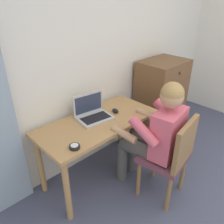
{
  "coord_description": "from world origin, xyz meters",
  "views": [
    {
      "loc": [
        -1.62,
        0.34,
        1.85
      ],
      "look_at": [
        -0.26,
        1.74,
        0.81
      ],
      "focal_mm": 36.17,
      "sensor_mm": 36.0,
      "label": 1
    }
  ],
  "objects_px": {
    "chair": "(171,155)",
    "desk_clock": "(75,147)",
    "laptop": "(93,113)",
    "dresser": "(160,99)",
    "desk": "(98,130)",
    "computer_mouse": "(115,111)",
    "person_seated": "(155,132)"
  },
  "relations": [
    {
      "from": "desk_clock",
      "to": "dresser",
      "type": "bearing_deg",
      "value": 9.61
    },
    {
      "from": "chair",
      "to": "laptop",
      "type": "distance_m",
      "value": 0.87
    },
    {
      "from": "dresser",
      "to": "person_seated",
      "type": "height_order",
      "value": "person_seated"
    },
    {
      "from": "desk_clock",
      "to": "laptop",
      "type": "bearing_deg",
      "value": 33.63
    },
    {
      "from": "person_seated",
      "to": "laptop",
      "type": "xyz_separation_m",
      "value": [
        -0.26,
        0.6,
        0.08
      ]
    },
    {
      "from": "desk",
      "to": "dresser",
      "type": "xyz_separation_m",
      "value": [
        1.2,
        0.07,
        -0.06
      ]
    },
    {
      "from": "person_seated",
      "to": "desk_clock",
      "type": "bearing_deg",
      "value": 156.83
    },
    {
      "from": "chair",
      "to": "desk_clock",
      "type": "relative_size",
      "value": 9.93
    },
    {
      "from": "person_seated",
      "to": "computer_mouse",
      "type": "bearing_deg",
      "value": 91.63
    },
    {
      "from": "desk",
      "to": "computer_mouse",
      "type": "height_order",
      "value": "computer_mouse"
    },
    {
      "from": "desk",
      "to": "computer_mouse",
      "type": "distance_m",
      "value": 0.28
    },
    {
      "from": "chair",
      "to": "dresser",
      "type": "bearing_deg",
      "value": 40.06
    },
    {
      "from": "desk",
      "to": "dresser",
      "type": "bearing_deg",
      "value": 3.34
    },
    {
      "from": "desk",
      "to": "person_seated",
      "type": "distance_m",
      "value": 0.58
    },
    {
      "from": "chair",
      "to": "desk_clock",
      "type": "bearing_deg",
      "value": 146.43
    },
    {
      "from": "person_seated",
      "to": "dresser",
      "type": "bearing_deg",
      "value": 31.92
    },
    {
      "from": "desk",
      "to": "chair",
      "type": "height_order",
      "value": "chair"
    },
    {
      "from": "laptop",
      "to": "computer_mouse",
      "type": "distance_m",
      "value": 0.26
    },
    {
      "from": "chair",
      "to": "person_seated",
      "type": "distance_m",
      "value": 0.26
    },
    {
      "from": "computer_mouse",
      "to": "desk_clock",
      "type": "relative_size",
      "value": 1.11
    },
    {
      "from": "laptop",
      "to": "dresser",
      "type": "bearing_deg",
      "value": -0.89
    },
    {
      "from": "computer_mouse",
      "to": "desk",
      "type": "bearing_deg",
      "value": -158.35
    },
    {
      "from": "person_seated",
      "to": "laptop",
      "type": "relative_size",
      "value": 3.26
    },
    {
      "from": "dresser",
      "to": "chair",
      "type": "xyz_separation_m",
      "value": [
        -0.9,
        -0.76,
        -0.04
      ]
    },
    {
      "from": "dresser",
      "to": "desk",
      "type": "bearing_deg",
      "value": -176.66
    },
    {
      "from": "dresser",
      "to": "laptop",
      "type": "distance_m",
      "value": 1.21
    },
    {
      "from": "dresser",
      "to": "desk_clock",
      "type": "xyz_separation_m",
      "value": [
        -1.63,
        -0.28,
        0.19
      ]
    },
    {
      "from": "dresser",
      "to": "computer_mouse",
      "type": "distance_m",
      "value": 0.96
    },
    {
      "from": "dresser",
      "to": "chair",
      "type": "height_order",
      "value": "dresser"
    },
    {
      "from": "dresser",
      "to": "chair",
      "type": "distance_m",
      "value": 1.18
    },
    {
      "from": "person_seated",
      "to": "desk_clock",
      "type": "height_order",
      "value": "person_seated"
    },
    {
      "from": "laptop",
      "to": "chair",
      "type": "bearing_deg",
      "value": -69.88
    }
  ]
}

